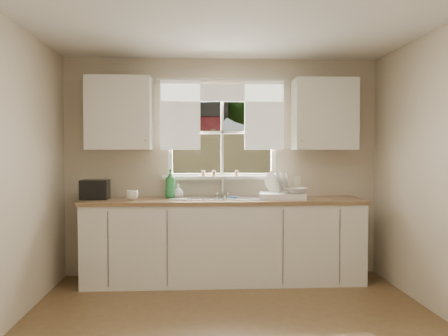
{
  "coord_description": "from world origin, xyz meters",
  "views": [
    {
      "loc": [
        -0.3,
        -3.48,
        1.43
      ],
      "look_at": [
        0.0,
        1.65,
        1.25
      ],
      "focal_mm": 38.0,
      "sensor_mm": 36.0,
      "label": 1
    }
  ],
  "objects": [
    {
      "name": "base_cabinets",
      "position": [
        0.0,
        1.68,
        0.43
      ],
      "size": [
        3.0,
        0.62,
        0.87
      ],
      "primitive_type": "cube",
      "color": "white",
      "rests_on": "ground"
    },
    {
      "name": "countertop",
      "position": [
        0.0,
        1.68,
        0.89
      ],
      "size": [
        3.04,
        0.65,
        0.04
      ],
      "primitive_type": "cube",
      "color": "olive",
      "rests_on": "base_cabinets"
    },
    {
      "name": "backyard",
      "position": [
        0.58,
        8.42,
        3.46
      ],
      "size": [
        20.0,
        10.0,
        6.13
      ],
      "color": "#335421",
      "rests_on": "ground"
    },
    {
      "name": "sill_jars",
      "position": [
        -0.05,
        1.94,
        1.18
      ],
      "size": [
        0.42,
        0.04,
        0.06
      ],
      "color": "brown",
      "rests_on": "window"
    },
    {
      "name": "room_walls",
      "position": [
        0.0,
        -0.07,
        1.24
      ],
      "size": [
        3.62,
        4.02,
        2.5
      ],
      "color": "beige",
      "rests_on": "ground"
    },
    {
      "name": "curtains",
      "position": [
        0.0,
        1.95,
        1.93
      ],
      "size": [
        1.5,
        0.03,
        0.81
      ],
      "color": "white",
      "rests_on": "room_walls"
    },
    {
      "name": "sink",
      "position": [
        0.0,
        1.71,
        0.84
      ],
      "size": [
        0.88,
        0.52,
        0.4
      ],
      "color": "#B7B7BC",
      "rests_on": "countertop"
    },
    {
      "name": "ceiling",
      "position": [
        0.0,
        0.0,
        2.5
      ],
      "size": [
        3.6,
        4.0,
        0.02
      ],
      "primitive_type": "cube",
      "color": "silver",
      "rests_on": "room_walls"
    },
    {
      "name": "soap_bottle_a",
      "position": [
        -0.59,
        1.78,
        1.07
      ],
      "size": [
        0.16,
        0.16,
        0.32
      ],
      "primitive_type": "imported",
      "rotation": [
        0.0,
        0.0,
        0.31
      ],
      "color": "#2A8240",
      "rests_on": "countertop"
    },
    {
      "name": "wall_outlet",
      "position": [
        0.88,
        1.99,
        1.08
      ],
      "size": [
        0.08,
        0.01,
        0.12
      ],
      "primitive_type": "cube",
      "color": "beige",
      "rests_on": "room_walls"
    },
    {
      "name": "bowl",
      "position": [
        0.78,
        1.6,
        1.01
      ],
      "size": [
        0.31,
        0.31,
        0.06
      ],
      "primitive_type": "imported",
      "rotation": [
        0.0,
        0.0,
        0.39
      ],
      "color": "silver",
      "rests_on": "dish_rack"
    },
    {
      "name": "upper_cabinet_right",
      "position": [
        1.15,
        1.82,
        1.85
      ],
      "size": [
        0.7,
        0.33,
        0.8
      ],
      "primitive_type": "cube",
      "color": "white",
      "rests_on": "room_walls"
    },
    {
      "name": "saucer",
      "position": [
        -0.49,
        1.63,
        0.92
      ],
      "size": [
        0.2,
        0.2,
        0.01
      ],
      "primitive_type": "cylinder",
      "color": "silver",
      "rests_on": "countertop"
    },
    {
      "name": "cup",
      "position": [
        -0.98,
        1.59,
        0.96
      ],
      "size": [
        0.15,
        0.15,
        0.1
      ],
      "primitive_type": "imported",
      "rotation": [
        0.0,
        0.0,
        -0.19
      ],
      "color": "white",
      "rests_on": "countertop"
    },
    {
      "name": "dish_rack",
      "position": [
        0.64,
        1.65,
        0.97
      ],
      "size": [
        0.55,
        0.45,
        0.31
      ],
      "color": "white",
      "rests_on": "countertop"
    },
    {
      "name": "soap_bottle_b",
      "position": [
        -0.58,
        1.85,
        1.0
      ],
      "size": [
        0.1,
        0.1,
        0.19
      ],
      "primitive_type": "imported",
      "rotation": [
        0.0,
        0.0,
        0.21
      ],
      "color": "blue",
      "rests_on": "countertop"
    },
    {
      "name": "black_appliance",
      "position": [
        -1.4,
        1.73,
        1.02
      ],
      "size": [
        0.29,
        0.25,
        0.21
      ],
      "primitive_type": "cube",
      "rotation": [
        0.0,
        0.0,
        0.01
      ],
      "color": "black",
      "rests_on": "countertop"
    },
    {
      "name": "upper_cabinet_left",
      "position": [
        -1.15,
        1.82,
        1.85
      ],
      "size": [
        0.7,
        0.33,
        0.8
      ],
      "primitive_type": "cube",
      "color": "white",
      "rests_on": "room_walls"
    },
    {
      "name": "soap_bottle_c",
      "position": [
        -0.51,
        1.79,
        0.99
      ],
      "size": [
        0.16,
        0.16,
        0.16
      ],
      "primitive_type": "imported",
      "rotation": [
        0.0,
        0.0,
        0.31
      ],
      "color": "#BEB59D",
      "rests_on": "countertop"
    },
    {
      "name": "window",
      "position": [
        0.0,
        2.0,
        1.49
      ],
      "size": [
        1.38,
        0.16,
        1.06
      ],
      "color": "white",
      "rests_on": "room_walls"
    }
  ]
}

